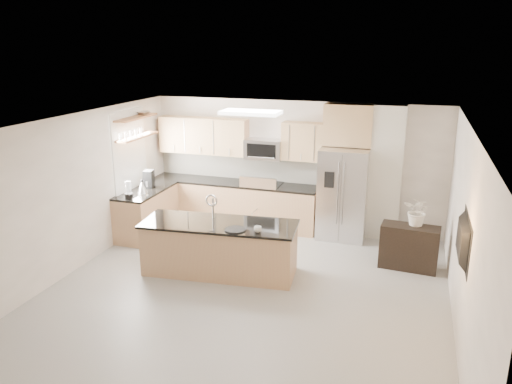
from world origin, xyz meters
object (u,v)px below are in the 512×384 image
(range, at_px, (262,205))
(cup, at_px, (258,229))
(refrigerator, at_px, (343,194))
(bowl, at_px, (143,112))
(credenza, at_px, (409,247))
(island, at_px, (220,248))
(microwave, at_px, (264,149))
(platter, at_px, (235,230))
(blender, at_px, (129,191))
(coffee_maker, at_px, (149,179))
(television, at_px, (459,240))
(flower_vase, at_px, (419,204))
(kettle, at_px, (142,187))

(range, bearing_deg, cup, -74.40)
(refrigerator, bearing_deg, bowl, -171.10)
(refrigerator, xyz_separation_m, credenza, (1.30, -1.10, -0.51))
(island, bearing_deg, range, 83.62)
(range, distance_m, refrigerator, 1.71)
(credenza, bearing_deg, cup, -145.14)
(microwave, height_order, cup, microwave)
(range, bearing_deg, credenza, -21.15)
(platter, height_order, blender, blender)
(range, height_order, coffee_maker, coffee_maker)
(range, bearing_deg, television, -41.64)
(credenza, relative_size, blender, 2.88)
(microwave, height_order, platter, microwave)
(range, xyz_separation_m, flower_vase, (3.05, -1.08, 0.66))
(island, xyz_separation_m, platter, (0.36, -0.23, 0.44))
(island, distance_m, cup, 0.89)
(island, relative_size, flower_vase, 3.48)
(kettle, bearing_deg, flower_vase, 2.15)
(refrigerator, relative_size, platter, 5.35)
(kettle, distance_m, bowl, 1.49)
(microwave, bearing_deg, coffee_maker, -154.28)
(microwave, bearing_deg, kettle, -145.48)
(blender, bearing_deg, island, -16.57)
(credenza, bearing_deg, coffee_maker, -178.58)
(blender, bearing_deg, bowl, 99.85)
(credenza, bearing_deg, island, -154.92)
(credenza, bearing_deg, blender, -169.72)
(refrigerator, height_order, credenza, refrigerator)
(flower_vase, bearing_deg, bowl, 175.47)
(credenza, relative_size, flower_vase, 1.27)
(microwave, xyz_separation_m, bowl, (-2.25, -0.78, 0.75))
(microwave, bearing_deg, bowl, -160.82)
(flower_vase, bearing_deg, blender, -173.46)
(television, bearing_deg, flower_vase, 12.74)
(kettle, bearing_deg, island, -26.75)
(credenza, relative_size, television, 0.88)
(platter, xyz_separation_m, kettle, (-2.35, 1.23, 0.15))
(blender, height_order, television, television)
(refrigerator, relative_size, cup, 14.84)
(kettle, bearing_deg, microwave, 34.52)
(cup, xyz_separation_m, bowl, (-2.94, 1.82, 1.45))
(bowl, bearing_deg, island, -36.06)
(television, bearing_deg, microwave, 47.25)
(credenza, distance_m, blender, 5.10)
(coffee_maker, bearing_deg, range, 22.90)
(blender, height_order, coffee_maker, coffee_maker)
(microwave, xyz_separation_m, blender, (-2.07, -1.79, -0.57))
(cup, relative_size, bowl, 0.36)
(microwave, distance_m, refrigerator, 1.82)
(credenza, distance_m, bowl, 5.60)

